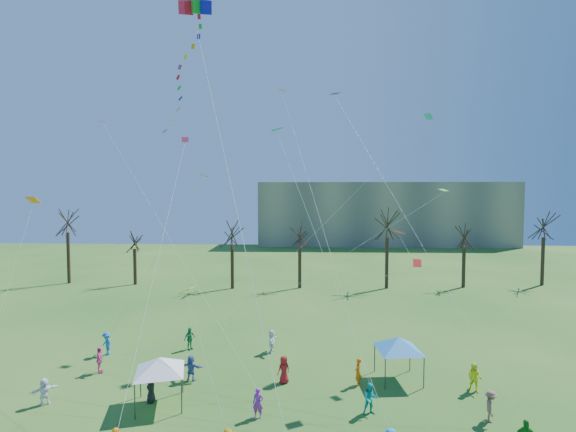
{
  "coord_description": "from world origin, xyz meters",
  "views": [
    {
      "loc": [
        2.21,
        -16.57,
        12.16
      ],
      "look_at": [
        1.44,
        5.0,
        11.0
      ],
      "focal_mm": 25.0,
      "sensor_mm": 36.0,
      "label": 1
    }
  ],
  "objects_px": {
    "canopy_tent_blue": "(398,344)",
    "distant_building": "(383,214)",
    "big_box_kite": "(188,75)",
    "canopy_tent_white": "(160,365)"
  },
  "relations": [
    {
      "from": "distant_building",
      "to": "big_box_kite",
      "type": "relative_size",
      "value": 2.59
    },
    {
      "from": "distant_building",
      "to": "canopy_tent_blue",
      "type": "xyz_separation_m",
      "value": [
        -13.48,
        -72.62,
        -5.09
      ]
    },
    {
      "from": "big_box_kite",
      "to": "canopy_tent_blue",
      "type": "distance_m",
      "value": 20.89
    },
    {
      "from": "canopy_tent_blue",
      "to": "distant_building",
      "type": "bearing_deg",
      "value": 79.48
    },
    {
      "from": "big_box_kite",
      "to": "canopy_tent_white",
      "type": "bearing_deg",
      "value": 171.92
    },
    {
      "from": "canopy_tent_white",
      "to": "distant_building",
      "type": "bearing_deg",
      "value": 69.88
    },
    {
      "from": "distant_building",
      "to": "canopy_tent_blue",
      "type": "relative_size",
      "value": 15.88
    },
    {
      "from": "distant_building",
      "to": "canopy_tent_blue",
      "type": "bearing_deg",
      "value": -100.52
    },
    {
      "from": "distant_building",
      "to": "canopy_tent_blue",
      "type": "distance_m",
      "value": 74.04
    },
    {
      "from": "canopy_tent_white",
      "to": "canopy_tent_blue",
      "type": "relative_size",
      "value": 0.96
    }
  ]
}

